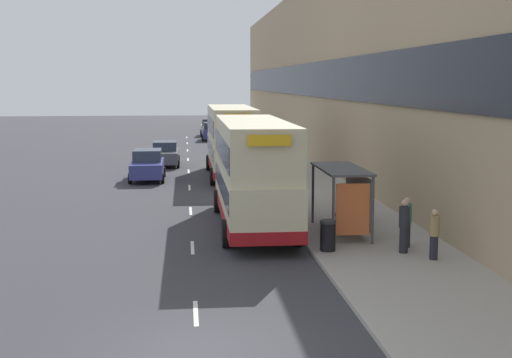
# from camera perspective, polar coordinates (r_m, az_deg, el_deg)

# --- Properties ---
(ground_plane) EXTENTS (220.00, 220.00, 0.00)m
(ground_plane) POSITION_cam_1_polar(r_m,az_deg,el_deg) (16.03, -4.69, -13.50)
(ground_plane) COLOR #38383D
(pavement) EXTENTS (5.00, 93.00, 0.14)m
(pavement) POSITION_cam_1_polar(r_m,az_deg,el_deg) (54.16, 1.43, 1.70)
(pavement) COLOR #A39E93
(pavement) RESTS_ON ground_plane
(terrace_facade) EXTENTS (3.10, 93.00, 13.29)m
(terrace_facade) POSITION_cam_1_polar(r_m,az_deg,el_deg) (54.51, 5.67, 8.62)
(terrace_facade) COLOR tan
(terrace_facade) RESTS_ON ground_plane
(lane_mark_0) EXTENTS (0.12, 2.00, 0.01)m
(lane_mark_0) POSITION_cam_1_polar(r_m,az_deg,el_deg) (18.39, -4.84, -10.65)
(lane_mark_0) COLOR silver
(lane_mark_0) RESTS_ON ground_plane
(lane_mark_1) EXTENTS (0.12, 2.00, 0.01)m
(lane_mark_1) POSITION_cam_1_polar(r_m,az_deg,el_deg) (25.35, -5.11, -5.49)
(lane_mark_1) COLOR silver
(lane_mark_1) RESTS_ON ground_plane
(lane_mark_2) EXTENTS (0.12, 2.00, 0.01)m
(lane_mark_2) POSITION_cam_1_polar(r_m,az_deg,el_deg) (32.43, -5.25, -2.56)
(lane_mark_2) COLOR silver
(lane_mark_2) RESTS_ON ground_plane
(lane_mark_3) EXTENTS (0.12, 2.00, 0.01)m
(lane_mark_3) POSITION_cam_1_polar(r_m,az_deg,el_deg) (39.57, -5.35, -0.69)
(lane_mark_3) COLOR silver
(lane_mark_3) RESTS_ON ground_plane
(lane_mark_4) EXTENTS (0.12, 2.00, 0.01)m
(lane_mark_4) POSITION_cam_1_polar(r_m,az_deg,el_deg) (46.73, -5.41, 0.61)
(lane_mark_4) COLOR silver
(lane_mark_4) RESTS_ON ground_plane
(lane_mark_5) EXTENTS (0.12, 2.00, 0.01)m
(lane_mark_5) POSITION_cam_1_polar(r_m,az_deg,el_deg) (53.91, -5.46, 1.57)
(lane_mark_5) COLOR silver
(lane_mark_5) RESTS_ON ground_plane
(lane_mark_6) EXTENTS (0.12, 2.00, 0.01)m
(lane_mark_6) POSITION_cam_1_polar(r_m,az_deg,el_deg) (61.10, -5.50, 2.30)
(lane_mark_6) COLOR silver
(lane_mark_6) RESTS_ON ground_plane
(lane_mark_7) EXTENTS (0.12, 2.00, 0.01)m
(lane_mark_7) POSITION_cam_1_polar(r_m,az_deg,el_deg) (68.30, -5.53, 2.87)
(lane_mark_7) COLOR silver
(lane_mark_7) RESTS_ON ground_plane
(lane_mark_8) EXTENTS (0.12, 2.00, 0.01)m
(lane_mark_8) POSITION_cam_1_polar(r_m,az_deg,el_deg) (75.51, -5.55, 3.34)
(lane_mark_8) COLOR silver
(lane_mark_8) RESTS_ON ground_plane
(bus_shelter) EXTENTS (1.60, 4.20, 2.48)m
(bus_shelter) POSITION_cam_1_polar(r_m,az_deg,el_deg) (26.65, 7.33, -0.77)
(bus_shelter) COLOR #4C4C51
(bus_shelter) RESTS_ON ground_plane
(double_decker_bus_near) EXTENTS (2.85, 10.73, 4.30)m
(double_decker_bus_near) POSITION_cam_1_polar(r_m,az_deg,el_deg) (28.27, -0.22, 0.61)
(double_decker_bus_near) COLOR beige
(double_decker_bus_near) RESTS_ON ground_plane
(double_decker_bus_ahead) EXTENTS (2.85, 10.67, 4.30)m
(double_decker_bus_ahead) POSITION_cam_1_polar(r_m,az_deg,el_deg) (43.52, -2.00, 3.13)
(double_decker_bus_ahead) COLOR beige
(double_decker_bus_ahead) RESTS_ON ground_plane
(car_0) EXTENTS (1.98, 4.04, 1.80)m
(car_0) POSITION_cam_1_polar(r_m,az_deg,el_deg) (71.27, -3.56, 3.81)
(car_0) COLOR navy
(car_0) RESTS_ON ground_plane
(car_1) EXTENTS (2.01, 4.55, 1.69)m
(car_1) POSITION_cam_1_polar(r_m,az_deg,el_deg) (50.03, -7.29, 2.02)
(car_1) COLOR #4C5156
(car_1) RESTS_ON ground_plane
(car_2) EXTENTS (2.03, 3.99, 1.84)m
(car_2) POSITION_cam_1_polar(r_m,az_deg,el_deg) (77.37, -3.72, 4.13)
(car_2) COLOR #B7B799
(car_2) RESTS_ON ground_plane
(car_3) EXTENTS (2.06, 4.58, 1.81)m
(car_3) POSITION_cam_1_polar(r_m,az_deg,el_deg) (42.85, -8.68, 1.10)
(car_3) COLOR navy
(car_3) RESTS_ON ground_plane
(pedestrian_at_shelter) EXTENTS (0.34, 0.34, 1.73)m
(pedestrian_at_shelter) POSITION_cam_1_polar(r_m,az_deg,el_deg) (25.10, 11.95, -3.38)
(pedestrian_at_shelter) COLOR #23232D
(pedestrian_at_shelter) RESTS_ON ground_plane
(pedestrian_1) EXTENTS (0.36, 0.36, 1.80)m
(pedestrian_1) POSITION_cam_1_polar(r_m,az_deg,el_deg) (30.95, 3.46, -1.07)
(pedestrian_1) COLOR #23232D
(pedestrian_1) RESTS_ON ground_plane
(pedestrian_2) EXTENTS (0.32, 0.32, 1.64)m
(pedestrian_2) POSITION_cam_1_polar(r_m,az_deg,el_deg) (23.58, 14.07, -4.29)
(pedestrian_2) COLOR #23232D
(pedestrian_2) RESTS_ON ground_plane
(pedestrian_3) EXTENTS (0.36, 0.36, 1.80)m
(pedestrian_3) POSITION_cam_1_polar(r_m,az_deg,el_deg) (24.26, 11.76, -3.68)
(pedestrian_3) COLOR #23232D
(pedestrian_3) RESTS_ON ground_plane
(pedestrian_4) EXTENTS (0.31, 0.31, 1.57)m
(pedestrian_4) POSITION_cam_1_polar(r_m,az_deg,el_deg) (30.02, 8.64, -1.64)
(pedestrian_4) COLOR #23232D
(pedestrian_4) RESTS_ON ground_plane
(litter_bin) EXTENTS (0.55, 0.55, 1.05)m
(litter_bin) POSITION_cam_1_polar(r_m,az_deg,el_deg) (24.24, 5.77, -4.51)
(litter_bin) COLOR black
(litter_bin) RESTS_ON ground_plane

